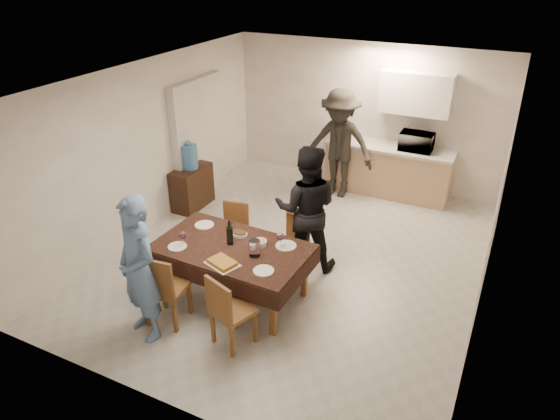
{
  "coord_description": "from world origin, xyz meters",
  "views": [
    {
      "loc": [
        2.47,
        -5.65,
        4.01
      ],
      "look_at": [
        -0.12,
        -0.3,
        0.88
      ],
      "focal_mm": 32.0,
      "sensor_mm": 36.0,
      "label": 1
    }
  ],
  "objects_px": {
    "person_kitchen": "(339,144)",
    "water_jug": "(189,157)",
    "wine_bottle": "(230,232)",
    "water_pitcher": "(254,248)",
    "dining_table": "(232,249)",
    "console": "(192,187)",
    "person_near": "(139,270)",
    "person_far": "(306,209)",
    "savoury_tart": "(222,262)",
    "microwave": "(417,142)"
  },
  "relations": [
    {
      "from": "person_kitchen",
      "to": "water_jug",
      "type": "bearing_deg",
      "value": -143.38
    },
    {
      "from": "wine_bottle",
      "to": "water_pitcher",
      "type": "height_order",
      "value": "wine_bottle"
    },
    {
      "from": "water_pitcher",
      "to": "dining_table",
      "type": "bearing_deg",
      "value": 171.87
    },
    {
      "from": "person_kitchen",
      "to": "dining_table",
      "type": "bearing_deg",
      "value": -92.57
    },
    {
      "from": "console",
      "to": "water_jug",
      "type": "relative_size",
      "value": 1.91
    },
    {
      "from": "dining_table",
      "to": "person_near",
      "type": "xyz_separation_m",
      "value": [
        -0.55,
        -1.05,
        0.17
      ]
    },
    {
      "from": "wine_bottle",
      "to": "person_far",
      "type": "relative_size",
      "value": 0.18
    },
    {
      "from": "console",
      "to": "person_near",
      "type": "distance_m",
      "value": 3.28
    },
    {
      "from": "person_kitchen",
      "to": "person_near",
      "type": "bearing_deg",
      "value": -98.94
    },
    {
      "from": "person_near",
      "to": "savoury_tart",
      "type": "bearing_deg",
      "value": 66.91
    },
    {
      "from": "wine_bottle",
      "to": "person_kitchen",
      "type": "relative_size",
      "value": 0.17
    },
    {
      "from": "dining_table",
      "to": "microwave",
      "type": "relative_size",
      "value": 3.46
    },
    {
      "from": "wine_bottle",
      "to": "water_pitcher",
      "type": "xyz_separation_m",
      "value": [
        0.4,
        -0.1,
        -0.06
      ]
    },
    {
      "from": "microwave",
      "to": "savoury_tart",
      "type": "bearing_deg",
      "value": 73.06
    },
    {
      "from": "water_pitcher",
      "to": "person_far",
      "type": "distance_m",
      "value": 1.12
    },
    {
      "from": "water_pitcher",
      "to": "microwave",
      "type": "relative_size",
      "value": 0.37
    },
    {
      "from": "water_pitcher",
      "to": "microwave",
      "type": "distance_m",
      "value": 4.07
    },
    {
      "from": "person_near",
      "to": "person_kitchen",
      "type": "distance_m",
      "value": 4.53
    },
    {
      "from": "console",
      "to": "wine_bottle",
      "type": "xyz_separation_m",
      "value": [
        1.88,
        -1.83,
        0.54
      ]
    },
    {
      "from": "water_pitcher",
      "to": "person_kitchen",
      "type": "height_order",
      "value": "person_kitchen"
    },
    {
      "from": "dining_table",
      "to": "console",
      "type": "distance_m",
      "value": 2.71
    },
    {
      "from": "wine_bottle",
      "to": "person_kitchen",
      "type": "bearing_deg",
      "value": 86.55
    },
    {
      "from": "water_jug",
      "to": "savoury_tart",
      "type": "bearing_deg",
      "value": -48.08
    },
    {
      "from": "microwave",
      "to": "dining_table",
      "type": "bearing_deg",
      "value": 70.18
    },
    {
      "from": "water_jug",
      "to": "wine_bottle",
      "type": "relative_size",
      "value": 1.23
    },
    {
      "from": "console",
      "to": "wine_bottle",
      "type": "height_order",
      "value": "wine_bottle"
    },
    {
      "from": "savoury_tart",
      "to": "microwave",
      "type": "xyz_separation_m",
      "value": [
        1.3,
        4.25,
        0.3
      ]
    },
    {
      "from": "console",
      "to": "water_pitcher",
      "type": "distance_m",
      "value": 3.02
    },
    {
      "from": "microwave",
      "to": "person_far",
      "type": "relative_size",
      "value": 0.31
    },
    {
      "from": "microwave",
      "to": "person_kitchen",
      "type": "height_order",
      "value": "person_kitchen"
    },
    {
      "from": "console",
      "to": "person_far",
      "type": "height_order",
      "value": "person_far"
    },
    {
      "from": "water_jug",
      "to": "person_near",
      "type": "height_order",
      "value": "person_near"
    },
    {
      "from": "person_kitchen",
      "to": "console",
      "type": "bearing_deg",
      "value": -143.38
    },
    {
      "from": "savoury_tart",
      "to": "person_kitchen",
      "type": "distance_m",
      "value": 3.81
    },
    {
      "from": "savoury_tart",
      "to": "person_near",
      "type": "height_order",
      "value": "person_near"
    },
    {
      "from": "dining_table",
      "to": "microwave",
      "type": "xyz_separation_m",
      "value": [
        1.4,
        3.87,
        0.36
      ]
    },
    {
      "from": "water_pitcher",
      "to": "person_kitchen",
      "type": "distance_m",
      "value": 3.48
    },
    {
      "from": "microwave",
      "to": "water_jug",
      "type": "bearing_deg",
      "value": 31.0
    },
    {
      "from": "microwave",
      "to": "person_kitchen",
      "type": "bearing_deg",
      "value": 19.92
    },
    {
      "from": "person_far",
      "to": "console",
      "type": "bearing_deg",
      "value": -37.01
    },
    {
      "from": "console",
      "to": "savoury_tart",
      "type": "bearing_deg",
      "value": -48.08
    },
    {
      "from": "person_near",
      "to": "person_far",
      "type": "xyz_separation_m",
      "value": [
        1.1,
        2.1,
        0.02
      ]
    },
    {
      "from": "water_jug",
      "to": "person_near",
      "type": "relative_size",
      "value": 0.23
    },
    {
      "from": "console",
      "to": "microwave",
      "type": "bearing_deg",
      "value": 31.0
    },
    {
      "from": "water_pitcher",
      "to": "microwave",
      "type": "bearing_deg",
      "value": 75.08
    },
    {
      "from": "water_jug",
      "to": "microwave",
      "type": "bearing_deg",
      "value": 31.0
    },
    {
      "from": "person_kitchen",
      "to": "person_far",
      "type": "bearing_deg",
      "value": -80.52
    },
    {
      "from": "water_pitcher",
      "to": "person_near",
      "type": "distance_m",
      "value": 1.35
    },
    {
      "from": "console",
      "to": "water_pitcher",
      "type": "height_order",
      "value": "water_pitcher"
    },
    {
      "from": "console",
      "to": "savoury_tart",
      "type": "relative_size",
      "value": 2.09
    }
  ]
}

